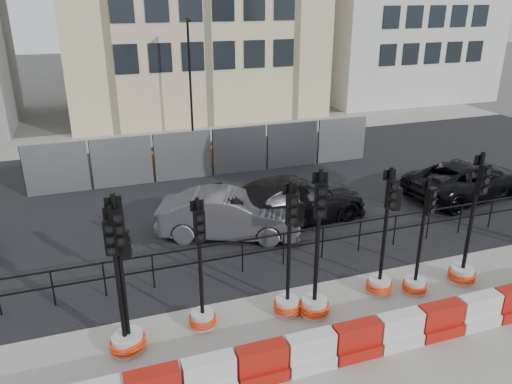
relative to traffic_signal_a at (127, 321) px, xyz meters
name	(u,v)px	position (x,y,z in m)	size (l,w,h in m)	color
ground	(301,287)	(4.45, 1.06, -0.75)	(120.00, 120.00, 0.00)	#51514C
sidewalk_near	(360,361)	(4.45, -1.94, -0.74)	(40.00, 6.00, 0.02)	gray
road	(226,192)	(4.45, 8.06, -0.73)	(40.00, 14.00, 0.03)	black
sidewalk_far	(180,134)	(4.45, 17.06, -0.74)	(40.00, 4.00, 0.02)	gray
kerb_railing	(284,243)	(4.45, 2.26, -0.06)	(18.00, 0.04, 1.00)	black
heras_fencing	(207,155)	(4.44, 10.86, -0.07)	(14.33, 1.72, 2.00)	gray
lamp_post_far	(190,76)	(4.95, 16.04, 2.47)	(0.12, 0.56, 6.00)	black
barrier_row	(356,342)	(4.45, -1.74, -0.38)	(13.60, 0.50, 0.80)	red
traffic_signal_a	(127,321)	(0.00, 0.00, 0.00)	(0.71, 0.71, 3.62)	white
traffic_signal_b	(123,321)	(-0.08, -0.06, 0.07)	(0.67, 0.67, 3.42)	white
traffic_signal_c	(202,302)	(1.66, 0.27, -0.09)	(0.63, 0.63, 3.20)	white
traffic_signal_d	(289,284)	(3.70, 0.11, 0.06)	(0.67, 0.67, 3.38)	white
traffic_signal_e	(315,288)	(4.25, -0.16, 0.01)	(0.72, 0.72, 3.67)	white
traffic_signal_f	(382,265)	(6.24, 0.16, 0.06)	(0.67, 0.67, 3.39)	white
traffic_signal_g	(417,271)	(7.09, -0.14, -0.10)	(0.62, 0.62, 3.15)	white
traffic_signal_h	(465,258)	(8.56, -0.13, 0.00)	(0.71, 0.71, 3.60)	white
car_b	(229,215)	(3.56, 4.52, -0.02)	(4.65, 3.16, 1.45)	#4D4D52
car_c	(294,199)	(5.92, 4.95, -0.01)	(5.30, 2.58, 1.49)	black
car_d	(468,179)	(12.85, 4.73, -0.06)	(5.27, 2.99, 1.39)	black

